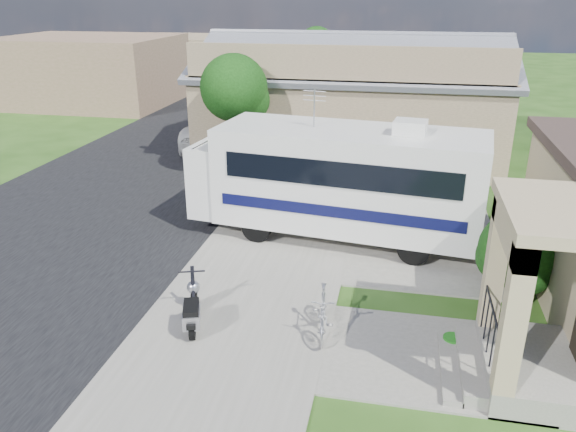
% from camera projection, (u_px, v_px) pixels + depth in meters
% --- Properties ---
extents(ground, '(120.00, 120.00, 0.00)m').
position_uv_depth(ground, '(287.00, 315.00, 12.26)').
color(ground, '#224512').
extents(street_slab, '(9.00, 80.00, 0.02)m').
position_uv_depth(street_slab, '(156.00, 165.00, 22.74)').
color(street_slab, black).
rests_on(street_slab, ground).
extents(sidewalk_slab, '(4.00, 80.00, 0.06)m').
position_uv_depth(sidewalk_slab, '(315.00, 174.00, 21.52)').
color(sidewalk_slab, slate).
rests_on(sidewalk_slab, ground).
extents(driveway_slab, '(7.00, 6.00, 0.05)m').
position_uv_depth(driveway_slab, '(370.00, 237.00, 16.06)').
color(driveway_slab, slate).
rests_on(driveway_slab, ground).
extents(walk_slab, '(4.00, 3.00, 0.05)m').
position_uv_depth(walk_slab, '(429.00, 358.00, 10.78)').
color(walk_slab, slate).
rests_on(walk_slab, ground).
extents(warehouse, '(12.50, 8.40, 5.04)m').
position_uv_depth(warehouse, '(353.00, 105.00, 24.21)').
color(warehouse, '#716147').
rests_on(warehouse, ground).
extents(distant_bldg_far, '(10.00, 8.00, 4.00)m').
position_uv_depth(distant_bldg_far, '(90.00, 70.00, 34.68)').
color(distant_bldg_far, brown).
rests_on(distant_bldg_far, ground).
extents(distant_bldg_near, '(8.00, 7.00, 3.20)m').
position_uv_depth(distant_bldg_near, '(191.00, 57.00, 45.35)').
color(distant_bldg_near, '#716147').
rests_on(distant_bldg_near, ground).
extents(street_tree_a, '(2.44, 2.40, 4.58)m').
position_uv_depth(street_tree_a, '(237.00, 91.00, 19.96)').
color(street_tree_a, black).
rests_on(street_tree_a, ground).
extents(street_tree_b, '(2.44, 2.40, 4.73)m').
position_uv_depth(street_tree_b, '(292.00, 57.00, 28.99)').
color(street_tree_b, black).
rests_on(street_tree_b, ground).
extents(street_tree_c, '(2.44, 2.40, 4.42)m').
position_uv_depth(street_tree_c, '(318.00, 47.00, 37.28)').
color(street_tree_c, black).
rests_on(street_tree_c, ground).
extents(motorhome, '(8.28, 3.51, 4.12)m').
position_uv_depth(motorhome, '(338.00, 178.00, 15.52)').
color(motorhome, silver).
rests_on(motorhome, ground).
extents(shrub, '(1.97, 1.88, 2.42)m').
position_uv_depth(shrub, '(522.00, 247.00, 12.59)').
color(shrub, black).
rests_on(shrub, ground).
extents(scooter, '(0.79, 1.56, 1.05)m').
position_uv_depth(scooter, '(192.00, 309.00, 11.58)').
color(scooter, black).
rests_on(scooter, ground).
extents(bicycle, '(0.64, 1.66, 0.97)m').
position_uv_depth(bicycle, '(323.00, 314.00, 11.37)').
color(bicycle, '#A09FA7').
rests_on(bicycle, ground).
extents(pickup_truck, '(3.66, 6.09, 1.58)m').
position_uv_depth(pickup_truck, '(217.00, 128.00, 25.45)').
color(pickup_truck, silver).
rests_on(pickup_truck, ground).
extents(van, '(3.51, 6.50, 1.79)m').
position_uv_depth(van, '(246.00, 100.00, 31.40)').
color(van, silver).
rests_on(van, ground).
extents(garden_hose, '(0.38, 0.38, 0.17)m').
position_uv_depth(garden_hose, '(452.00, 342.00, 11.16)').
color(garden_hose, '#186A15').
rests_on(garden_hose, ground).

